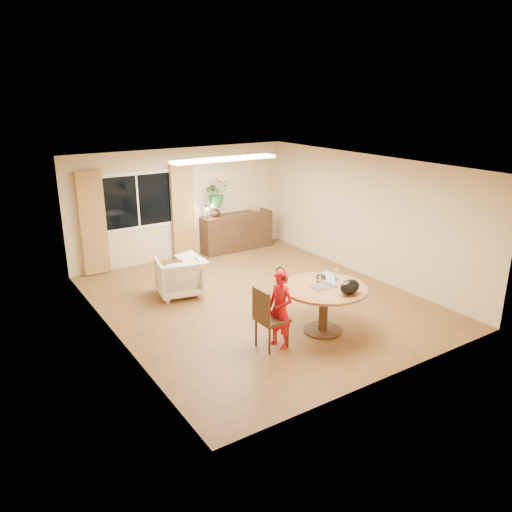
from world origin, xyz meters
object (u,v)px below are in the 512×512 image
at_px(dining_table, 324,296).
at_px(child, 280,309).
at_px(dining_chair, 272,317).
at_px(sideboard, 237,232).
at_px(armchair, 179,276).

height_order(dining_table, child, child).
height_order(dining_chair, child, child).
bearing_deg(dining_table, sideboard, 76.37).
bearing_deg(dining_table, dining_chair, 178.19).
relative_size(dining_chair, child, 0.80).
bearing_deg(dining_chair, sideboard, 62.95).
height_order(armchair, sideboard, sideboard).
distance_m(dining_table, child, 0.90).
relative_size(dining_table, sideboard, 0.76).
xyz_separation_m(child, armchair, (-0.45, 2.77, -0.24)).
distance_m(armchair, sideboard, 3.13).
xyz_separation_m(dining_chair, child, (0.12, -0.05, 0.13)).
relative_size(child, sideboard, 0.67).
distance_m(dining_chair, armchair, 2.75).
height_order(dining_table, sideboard, sideboard).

